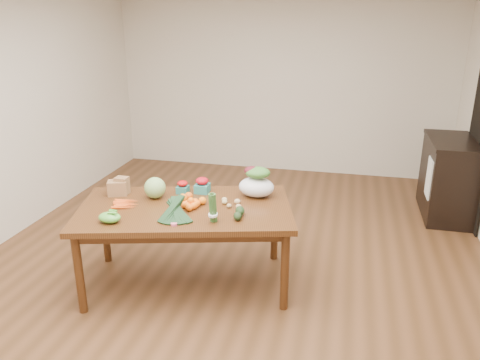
% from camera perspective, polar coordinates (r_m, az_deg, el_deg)
% --- Properties ---
extents(floor, '(6.00, 6.00, 0.00)m').
position_cam_1_polar(floor, '(4.73, -0.84, -9.73)').
color(floor, brown).
rests_on(floor, ground).
extents(room_walls, '(5.02, 6.02, 2.70)m').
position_cam_1_polar(room_walls, '(4.24, -0.93, 6.40)').
color(room_walls, beige).
rests_on(room_walls, floor).
extents(dining_table, '(2.01, 1.44, 0.75)m').
position_cam_1_polar(dining_table, '(4.22, -6.52, -7.93)').
color(dining_table, '#4F2B12').
rests_on(dining_table, floor).
extents(cabinet, '(0.52, 1.02, 0.94)m').
position_cam_1_polar(cabinet, '(6.11, 23.96, 0.25)').
color(cabinet, black).
rests_on(cabinet, floor).
extents(dish_towel, '(0.02, 0.28, 0.45)m').
position_cam_1_polar(dish_towel, '(5.76, 22.03, 0.24)').
color(dish_towel, white).
rests_on(dish_towel, cabinet).
extents(paper_bag, '(0.27, 0.24, 0.16)m').
position_cam_1_polar(paper_bag, '(4.41, -14.71, -0.76)').
color(paper_bag, brown).
rests_on(paper_bag, dining_table).
extents(cabbage, '(0.19, 0.19, 0.19)m').
position_cam_1_polar(cabbage, '(4.26, -10.33, -0.95)').
color(cabbage, '#84B367').
rests_on(cabbage, dining_table).
extents(strawberry_basket_a, '(0.12, 0.12, 0.09)m').
position_cam_1_polar(strawberry_basket_a, '(4.36, -7.00, -0.98)').
color(strawberry_basket_a, red).
rests_on(strawberry_basket_a, dining_table).
extents(strawberry_basket_b, '(0.15, 0.15, 0.12)m').
position_cam_1_polar(strawberry_basket_b, '(4.35, -4.62, -0.80)').
color(strawberry_basket_b, red).
rests_on(strawberry_basket_b, dining_table).
extents(orange_a, '(0.08, 0.08, 0.08)m').
position_cam_1_polar(orange_a, '(4.13, -6.99, -2.24)').
color(orange_a, orange).
rests_on(orange_a, dining_table).
extents(orange_b, '(0.07, 0.07, 0.07)m').
position_cam_1_polar(orange_b, '(4.19, -6.27, -1.98)').
color(orange_b, '#E95B0E').
rests_on(orange_b, dining_table).
extents(orange_c, '(0.07, 0.07, 0.07)m').
position_cam_1_polar(orange_c, '(4.08, -4.60, -2.53)').
color(orange_c, orange).
rests_on(orange_c, dining_table).
extents(mandarin_cluster, '(0.22, 0.22, 0.10)m').
position_cam_1_polar(mandarin_cluster, '(4.02, -6.01, -2.74)').
color(mandarin_cluster, '#FF600F').
rests_on(mandarin_cluster, dining_table).
extents(carrots, '(0.27, 0.27, 0.03)m').
position_cam_1_polar(carrots, '(4.18, -13.70, -2.83)').
color(carrots, '#E15E12').
rests_on(carrots, dining_table).
extents(snap_pea_bag, '(0.18, 0.14, 0.08)m').
position_cam_1_polar(snap_pea_bag, '(3.87, -15.61, -4.41)').
color(snap_pea_bag, '#53B33C').
rests_on(snap_pea_bag, dining_table).
extents(kale_bunch, '(0.41, 0.47, 0.16)m').
position_cam_1_polar(kale_bunch, '(3.78, -7.95, -3.77)').
color(kale_bunch, black).
rests_on(kale_bunch, dining_table).
extents(asparagus_bundle, '(0.11, 0.13, 0.26)m').
position_cam_1_polar(asparagus_bundle, '(3.70, -3.33, -3.39)').
color(asparagus_bundle, '#3F7234').
rests_on(asparagus_bundle, dining_table).
extents(potato_a, '(0.05, 0.04, 0.04)m').
position_cam_1_polar(potato_a, '(4.08, -1.88, -2.69)').
color(potato_a, tan).
rests_on(potato_a, dining_table).
extents(potato_b, '(0.04, 0.04, 0.04)m').
position_cam_1_polar(potato_b, '(4.01, -1.34, -3.15)').
color(potato_b, tan).
rests_on(potato_b, dining_table).
extents(potato_c, '(0.06, 0.05, 0.05)m').
position_cam_1_polar(potato_c, '(4.08, -0.32, -2.64)').
color(potato_c, '#D9B17D').
rests_on(potato_c, dining_table).
extents(potato_d, '(0.05, 0.05, 0.04)m').
position_cam_1_polar(potato_d, '(4.13, -1.91, -2.41)').
color(potato_d, tan).
rests_on(potato_d, dining_table).
extents(potato_e, '(0.05, 0.04, 0.04)m').
position_cam_1_polar(potato_e, '(3.99, -0.18, -3.24)').
color(potato_e, '#DDB97F').
rests_on(potato_e, dining_table).
extents(avocado_a, '(0.09, 0.11, 0.07)m').
position_cam_1_polar(avocado_a, '(3.77, -0.30, -4.42)').
color(avocado_a, black).
rests_on(avocado_a, dining_table).
extents(avocado_b, '(0.11, 0.13, 0.08)m').
position_cam_1_polar(avocado_b, '(3.86, -0.01, -3.78)').
color(avocado_b, black).
rests_on(avocado_b, dining_table).
extents(salad_bag, '(0.37, 0.32, 0.25)m').
position_cam_1_polar(salad_bag, '(4.22, 2.02, -0.41)').
color(salad_bag, white).
rests_on(salad_bag, dining_table).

